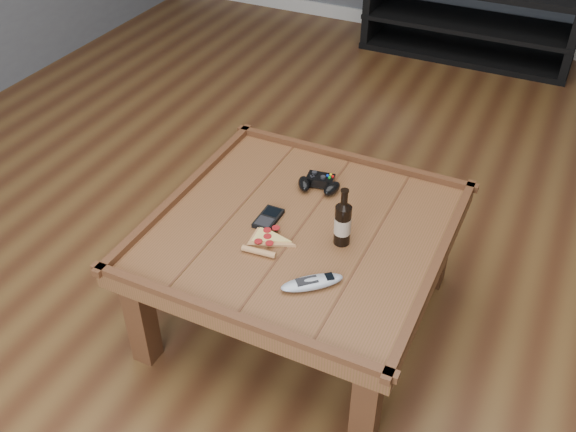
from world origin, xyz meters
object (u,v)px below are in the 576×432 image
at_px(smartphone, 268,218).
at_px(remote_control, 312,282).
at_px(media_console, 470,20).
at_px(pizza_slice, 266,240).
at_px(beer_bottle, 343,222).
at_px(coffee_table, 300,240).
at_px(game_controller, 319,183).

distance_m(smartphone, remote_control, 0.37).
distance_m(media_console, remote_control, 3.01).
height_order(media_console, pizza_slice, media_console).
distance_m(beer_bottle, smartphone, 0.29).
height_order(coffee_table, remote_control, remote_control).
xyz_separation_m(media_console, pizza_slice, (-0.07, -2.87, 0.21)).
xyz_separation_m(coffee_table, game_controller, (-0.04, 0.25, 0.08)).
relative_size(media_console, game_controller, 7.77).
height_order(smartphone, remote_control, remote_control).
relative_size(beer_bottle, smartphone, 1.71).
height_order(coffee_table, smartphone, coffee_table).
bearing_deg(remote_control, game_controller, 159.82).
bearing_deg(pizza_slice, media_console, 83.01).
xyz_separation_m(coffee_table, remote_control, (0.16, -0.25, 0.07)).
xyz_separation_m(beer_bottle, pizza_slice, (-0.23, -0.11, -0.08)).
bearing_deg(pizza_slice, game_controller, 78.71).
relative_size(beer_bottle, pizza_slice, 0.98).
bearing_deg(game_controller, pizza_slice, -104.70).
height_order(coffee_table, pizza_slice, coffee_table).
distance_m(media_console, smartphone, 2.77).
bearing_deg(media_console, game_controller, -90.81).
distance_m(coffee_table, media_console, 2.75).
distance_m(coffee_table, beer_bottle, 0.22).
bearing_deg(game_controller, remote_control, -77.89).
relative_size(media_console, pizza_slice, 6.23).
bearing_deg(remote_control, media_console, 141.71).
bearing_deg(smartphone, coffee_table, 4.97).
bearing_deg(beer_bottle, smartphone, 179.75).
bearing_deg(remote_control, pizza_slice, -160.78).
bearing_deg(pizza_slice, smartphone, 108.08).
distance_m(game_controller, pizza_slice, 0.37).
bearing_deg(coffee_table, media_console, 90.00).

